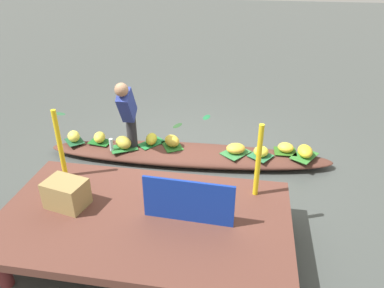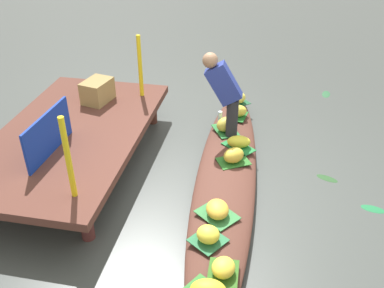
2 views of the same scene
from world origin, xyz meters
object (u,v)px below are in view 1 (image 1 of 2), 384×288
Objects in this scene: banana_bunch_4 at (74,136)px; banana_bunch_5 at (305,151)px; banana_bunch_2 at (123,142)px; banana_bunch_0 at (286,147)px; vendor_boat at (188,155)px; vendor_person at (127,111)px; banana_bunch_8 at (151,139)px; water_bottle at (111,145)px; produce_crate at (66,194)px; banana_bunch_1 at (236,149)px; banana_bunch_3 at (100,137)px; market_banner at (188,201)px; banana_bunch_7 at (261,151)px; banana_bunch_6 at (172,141)px.

banana_bunch_5 is (-3.74, -0.13, -0.01)m from banana_bunch_4.
banana_bunch_0 is at bearing -173.23° from banana_bunch_2.
banana_bunch_2 is at bearing 6.77° from banana_bunch_0.
banana_bunch_4 is at bearing -1.28° from vendor_boat.
vendor_boat is 3.87× the size of vendor_person.
banana_bunch_2 is 0.96× the size of banana_bunch_8.
banana_bunch_4 is 0.74× the size of banana_bunch_5.
banana_bunch_4 is 0.20× the size of vendor_person.
banana_bunch_2 is 0.94× the size of banana_bunch_5.
vendor_person is (-1.02, 0.12, 0.58)m from banana_bunch_4.
produce_crate is (-0.16, 1.76, 0.34)m from water_bottle.
banana_bunch_1 is (0.78, 0.17, 0.00)m from banana_bunch_0.
banana_bunch_0 is 3.03m from banana_bunch_3.
banana_bunch_2 is at bearing -147.55° from water_bottle.
market_banner reaches higher than vendor_boat.
vendor_boat is 0.79m from banana_bunch_1.
banana_bunch_0 is 0.98× the size of banana_bunch_3.
banana_bunch_4 is at bearing -5.54° from banana_bunch_2.
banana_bunch_4 is 3.07m from banana_bunch_7.
banana_bunch_6 is 2.22m from produce_crate.
banana_bunch_6 reaches higher than banana_bunch_1.
banana_bunch_0 is 1.81m from banana_bunch_6.
water_bottle is at bearing 14.15° from vendor_person.
banana_bunch_1 is 1.19× the size of banana_bunch_3.
banana_bunch_8 is (-0.40, -0.22, -0.02)m from banana_bunch_2.
banana_bunch_6 is at bearing -14.66° from vendor_boat.
banana_bunch_4 is 0.76× the size of banana_bunch_8.
produce_crate reaches higher than vendor_boat.
banana_bunch_8 is (0.62, -0.09, 0.19)m from vendor_boat.
vendor_boat is 10.40× the size of produce_crate.
banana_bunch_1 is 1.27× the size of banana_bunch_7.
banana_bunch_4 is (0.43, 0.04, 0.01)m from banana_bunch_3.
banana_bunch_7 is 2.14m from vendor_person.
banana_bunch_8 is at bearing -149.93° from water_bottle.
banana_bunch_2 reaches higher than banana_bunch_5.
market_banner reaches higher than banana_bunch_7.
banana_bunch_0 is 1.04× the size of banana_bunch_7.
banana_bunch_8 reaches higher than vendor_boat.
banana_bunch_3 is at bearing -174.30° from banana_bunch_4.
banana_bunch_1 is at bearing 176.85° from vendor_boat.
vendor_boat is 1.84m from banana_bunch_5.
banana_bunch_3 reaches higher than banana_bunch_7.
banana_bunch_2 is at bearing -90.02° from produce_crate.
banana_bunch_1 is at bearing 176.32° from banana_bunch_8.
banana_bunch_2 is (1.02, 0.14, 0.21)m from vendor_boat.
water_bottle reaches higher than banana_bunch_3.
banana_bunch_5 is 1.53× the size of water_bottle.
water_bottle reaches higher than banana_bunch_2.
banana_bunch_4 is at bearing 3.62° from banana_bunch_0.
banana_bunch_3 is at bearing 3.32° from banana_bunch_0.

